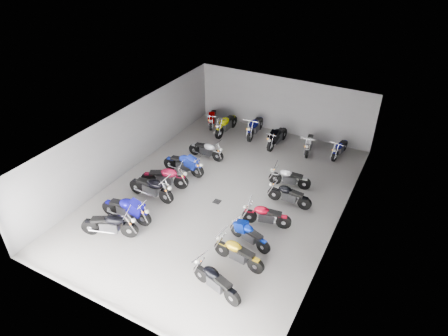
# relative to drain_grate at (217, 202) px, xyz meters

# --- Properties ---
(ground) EXTENTS (14.00, 14.00, 0.00)m
(ground) POSITION_rel_drain_grate_xyz_m (0.00, 0.50, -0.01)
(ground) COLOR gray
(ground) RESTS_ON ground
(wall_back) EXTENTS (10.00, 0.10, 3.20)m
(wall_back) POSITION_rel_drain_grate_xyz_m (0.00, 7.50, 1.59)
(wall_back) COLOR slate
(wall_back) RESTS_ON ground
(wall_left) EXTENTS (0.10, 14.00, 3.20)m
(wall_left) POSITION_rel_drain_grate_xyz_m (-5.00, 0.50, 1.59)
(wall_left) COLOR slate
(wall_left) RESTS_ON ground
(wall_right) EXTENTS (0.10, 14.00, 3.20)m
(wall_right) POSITION_rel_drain_grate_xyz_m (5.00, 0.50, 1.59)
(wall_right) COLOR slate
(wall_right) RESTS_ON ground
(ceiling) EXTENTS (10.00, 14.00, 0.04)m
(ceiling) POSITION_rel_drain_grate_xyz_m (0.00, 0.50, 3.21)
(ceiling) COLOR black
(ceiling) RESTS_ON wall_back
(drain_grate) EXTENTS (0.32, 0.32, 0.01)m
(drain_grate) POSITION_rel_drain_grate_xyz_m (0.00, 0.00, 0.00)
(drain_grate) COLOR black
(drain_grate) RESTS_ON ground
(motorcycle_left_a) EXTENTS (2.15, 0.98, 0.99)m
(motorcycle_left_a) POSITION_rel_drain_grate_xyz_m (-2.57, -3.81, 0.54)
(motorcycle_left_a) COLOR black
(motorcycle_left_a) RESTS_ON ground
(motorcycle_left_b) EXTENTS (2.31, 0.50, 1.01)m
(motorcycle_left_b) POSITION_rel_drain_grate_xyz_m (-2.61, -2.80, 0.55)
(motorcycle_left_b) COLOR black
(motorcycle_left_b) RESTS_ON ground
(motorcycle_left_c) EXTENTS (2.28, 0.44, 1.00)m
(motorcycle_left_c) POSITION_rel_drain_grate_xyz_m (-2.64, -1.11, 0.54)
(motorcycle_left_c) COLOR black
(motorcycle_left_c) RESTS_ON ground
(motorcycle_left_d) EXTENTS (2.15, 0.87, 0.98)m
(motorcycle_left_d) POSITION_rel_drain_grate_xyz_m (-2.61, -0.15, 0.53)
(motorcycle_left_d) COLOR black
(motorcycle_left_d) RESTS_ON ground
(motorcycle_left_e) EXTENTS (2.18, 0.44, 0.96)m
(motorcycle_left_e) POSITION_rel_drain_grate_xyz_m (-2.48, 1.21, 0.52)
(motorcycle_left_e) COLOR black
(motorcycle_left_e) RESTS_ON ground
(motorcycle_left_f) EXTENTS (1.98, 0.38, 0.87)m
(motorcycle_left_f) POSITION_rel_drain_grate_xyz_m (-2.26, 2.95, 0.47)
(motorcycle_left_f) COLOR black
(motorcycle_left_f) RESTS_ON ground
(motorcycle_right_a) EXTENTS (2.02, 0.66, 0.91)m
(motorcycle_right_a) POSITION_rel_drain_grate_xyz_m (2.33, -4.27, 0.49)
(motorcycle_right_a) COLOR black
(motorcycle_right_a) RESTS_ON ground
(motorcycle_right_b) EXTENTS (2.05, 0.46, 0.90)m
(motorcycle_right_b) POSITION_rel_drain_grate_xyz_m (2.41, -2.79, 0.49)
(motorcycle_right_b) COLOR black
(motorcycle_right_b) RESTS_ON ground
(motorcycle_right_c) EXTENTS (1.85, 0.61, 0.83)m
(motorcycle_right_c) POSITION_rel_drain_grate_xyz_m (2.33, -1.69, 0.45)
(motorcycle_right_c) COLOR black
(motorcycle_right_c) RESTS_ON ground
(motorcycle_right_d) EXTENTS (1.97, 0.62, 0.88)m
(motorcycle_right_d) POSITION_rel_drain_grate_xyz_m (2.45, -0.40, 0.47)
(motorcycle_right_d) COLOR black
(motorcycle_right_d) RESTS_ON ground
(motorcycle_right_e) EXTENTS (1.98, 0.39, 0.87)m
(motorcycle_right_e) POSITION_rel_drain_grate_xyz_m (2.77, 1.32, 0.47)
(motorcycle_right_e) COLOR black
(motorcycle_right_e) RESTS_ON ground
(motorcycle_right_f) EXTENTS (1.92, 0.50, 0.85)m
(motorcycle_right_f) POSITION_rel_drain_grate_xyz_m (2.33, 2.58, 0.46)
(motorcycle_right_f) COLOR black
(motorcycle_right_f) RESTS_ON ground
(motorcycle_back_a) EXTENTS (0.85, 1.86, 0.86)m
(motorcycle_back_a) POSITION_rel_drain_grate_xyz_m (-3.83, 6.35, 0.46)
(motorcycle_back_a) COLOR black
(motorcycle_back_a) RESTS_ON ground
(motorcycle_back_b) EXTENTS (0.45, 2.28, 1.00)m
(motorcycle_back_b) POSITION_rel_drain_grate_xyz_m (-2.67, 5.84, 0.54)
(motorcycle_back_b) COLOR black
(motorcycle_back_b) RESTS_ON ground
(motorcycle_back_c) EXTENTS (0.50, 2.30, 1.01)m
(motorcycle_back_c) POSITION_rel_drain_grate_xyz_m (-1.11, 6.36, 0.55)
(motorcycle_back_c) COLOR black
(motorcycle_back_c) RESTS_ON ground
(motorcycle_back_d) EXTENTS (0.47, 2.18, 0.96)m
(motorcycle_back_d) POSITION_rel_drain_grate_xyz_m (0.41, 5.86, 0.52)
(motorcycle_back_d) COLOR black
(motorcycle_back_d) RESTS_ON ground
(motorcycle_back_e) EXTENTS (0.53, 1.98, 0.87)m
(motorcycle_back_e) POSITION_rel_drain_grate_xyz_m (2.11, 6.06, 0.47)
(motorcycle_back_e) COLOR black
(motorcycle_back_e) RESTS_ON ground
(motorcycle_back_f) EXTENTS (0.44, 1.87, 0.82)m
(motorcycle_back_f) POSITION_rel_drain_grate_xyz_m (3.65, 6.36, 0.44)
(motorcycle_back_f) COLOR black
(motorcycle_back_f) RESTS_ON ground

